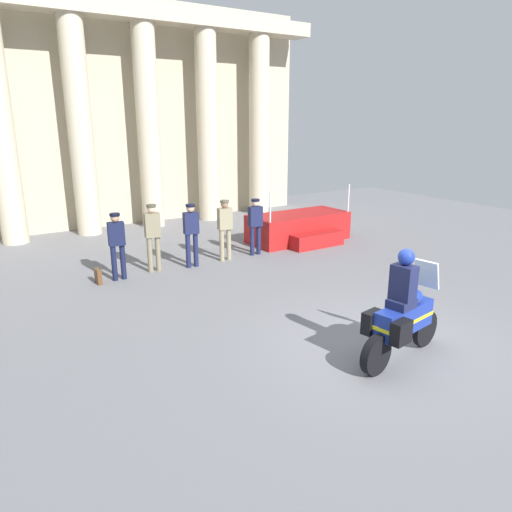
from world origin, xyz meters
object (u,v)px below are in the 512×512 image
officer_in_row_0 (117,241)px  officer_in_row_4 (255,222)px  reviewing_stand (300,228)px  motorcycle_with_rider (402,315)px  officer_in_row_1 (153,232)px  officer_in_row_2 (191,230)px  officer_in_row_3 (225,225)px  briefcase_on_ground (98,276)px

officer_in_row_0 → officer_in_row_4: (4.01, 0.08, -0.02)m
reviewing_stand → motorcycle_with_rider: size_ratio=1.55×
reviewing_stand → officer_in_row_1: reviewing_stand is taller
officer_in_row_1 → officer_in_row_2: (0.99, -0.17, -0.03)m
officer_in_row_3 → motorcycle_with_rider: size_ratio=0.81×
officer_in_row_3 → briefcase_on_ground: bearing=8.4°
officer_in_row_4 → briefcase_on_ground: (-4.53, -0.10, -0.78)m
officer_in_row_3 → officer_in_row_4: size_ratio=1.04×
officer_in_row_1 → officer_in_row_3: (2.03, -0.12, -0.03)m
reviewing_stand → briefcase_on_ground: bearing=-174.2°
officer_in_row_2 → motorcycle_with_rider: motorcycle_with_rider is taller
officer_in_row_1 → officer_in_row_4: bearing=-174.1°
officer_in_row_1 → briefcase_on_ground: (-1.49, -0.18, -0.85)m
officer_in_row_4 → reviewing_stand: bearing=-157.0°
officer_in_row_4 → briefcase_on_ground: size_ratio=4.52×
reviewing_stand → officer_in_row_4: reviewing_stand is taller
officer_in_row_3 → officer_in_row_4: (1.01, 0.04, -0.04)m
briefcase_on_ground → officer_in_row_2: bearing=0.1°
officer_in_row_1 → motorcycle_with_rider: size_ratio=0.84×
reviewing_stand → officer_in_row_1: 5.16m
officer_in_row_3 → briefcase_on_ground: (-3.52, -0.06, -0.82)m
officer_in_row_4 → motorcycle_with_rider: bearing=85.1°
officer_in_row_0 → motorcycle_with_rider: (2.58, -6.49, -0.18)m
reviewing_stand → officer_in_row_2: size_ratio=1.91×
officer_in_row_1 → officer_in_row_4: 3.04m
officer_in_row_2 → officer_in_row_4: officer_in_row_2 is taller
officer_in_row_4 → officer_in_row_0: bearing=8.5°
officer_in_row_2 → officer_in_row_3: size_ratio=1.00×
officer_in_row_2 → officer_in_row_4: 2.06m
briefcase_on_ground → reviewing_stand: bearing=5.8°
officer_in_row_2 → officer_in_row_1: bearing=-2.6°
officer_in_row_0 → officer_in_row_2: size_ratio=0.98×
reviewing_stand → motorcycle_with_rider: (-3.49, -7.15, 0.37)m
officer_in_row_0 → officer_in_row_3: bearing=-171.8°
reviewing_stand → motorcycle_with_rider: 7.96m
officer_in_row_4 → briefcase_on_ground: 4.60m
motorcycle_with_rider → officer_in_row_4: bearing=68.7°
motorcycle_with_rider → reviewing_stand: bearing=55.0°
reviewing_stand → officer_in_row_1: size_ratio=1.84×
reviewing_stand → officer_in_row_2: reviewing_stand is taller
briefcase_on_ground → officer_in_row_0: bearing=1.9°
reviewing_stand → officer_in_row_0: 6.13m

